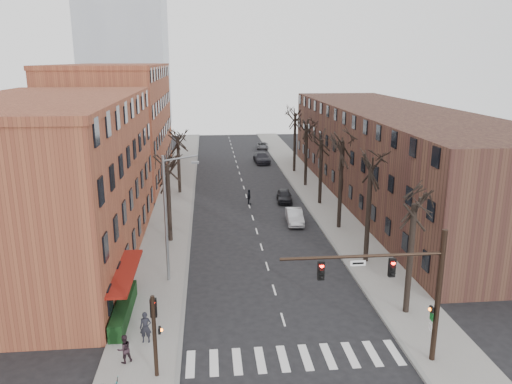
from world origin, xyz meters
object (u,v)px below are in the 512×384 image
object	(u,v)px
silver_sedan	(295,216)
parked_car_near	(284,196)
pedestrian_a	(146,327)
parked_car_mid	(262,158)

from	to	relation	value
silver_sedan	parked_car_near	xyz separation A→B (m)	(0.17, 7.50, -0.02)
silver_sedan	pedestrian_a	xyz separation A→B (m)	(-11.65, -19.81, 0.34)
pedestrian_a	silver_sedan	bearing A→B (deg)	61.73
parked_car_mid	pedestrian_a	bearing A→B (deg)	-104.96
silver_sedan	parked_car_near	size ratio (longest dim) A/B	1.06
silver_sedan	parked_car_mid	xyz separation A→B (m)	(0.00, 28.80, 0.08)
parked_car_near	pedestrian_a	world-z (taller)	pedestrian_a
silver_sedan	parked_car_near	world-z (taller)	silver_sedan
silver_sedan	pedestrian_a	size ratio (longest dim) A/B	2.38
silver_sedan	parked_car_mid	size ratio (longest dim) A/B	0.79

